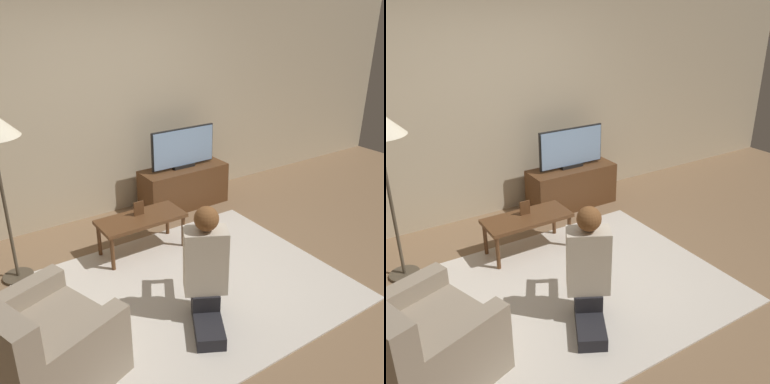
# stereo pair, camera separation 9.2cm
# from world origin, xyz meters

# --- Properties ---
(ground_plane) EXTENTS (10.00, 10.00, 0.00)m
(ground_plane) POSITION_xyz_m (0.00, 0.00, 0.00)
(ground_plane) COLOR #896B4C
(wall_back) EXTENTS (10.00, 0.06, 2.60)m
(wall_back) POSITION_xyz_m (0.00, 1.93, 1.30)
(wall_back) COLOR beige
(wall_back) RESTS_ON ground_plane
(rug) EXTENTS (2.69, 2.13, 0.02)m
(rug) POSITION_xyz_m (0.00, 0.00, 0.01)
(rug) COLOR silver
(rug) RESTS_ON ground_plane
(tv_stand) EXTENTS (1.11, 0.42, 0.52)m
(tv_stand) POSITION_xyz_m (0.93, 1.55, 0.26)
(tv_stand) COLOR brown
(tv_stand) RESTS_ON ground_plane
(tv) EXTENTS (0.87, 0.08, 0.50)m
(tv) POSITION_xyz_m (0.93, 1.55, 0.77)
(tv) COLOR black
(tv) RESTS_ON tv_stand
(coffee_table) EXTENTS (0.88, 0.41, 0.40)m
(coffee_table) POSITION_xyz_m (-0.04, 0.83, 0.35)
(coffee_table) COLOR brown
(coffee_table) RESTS_ON ground_plane
(armchair) EXTENTS (1.03, 1.04, 0.83)m
(armchair) POSITION_xyz_m (-1.39, -0.30, 0.28)
(armchair) COLOR gray
(armchair) RESTS_ON ground_plane
(person_kneeling) EXTENTS (0.61, 0.85, 0.99)m
(person_kneeling) POSITION_xyz_m (-0.11, -0.38, 0.50)
(person_kneeling) COLOR #232328
(person_kneeling) RESTS_ON rug
(picture_frame) EXTENTS (0.11, 0.01, 0.15)m
(picture_frame) POSITION_xyz_m (-0.04, 0.89, 0.48)
(picture_frame) COLOR brown
(picture_frame) RESTS_ON coffee_table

